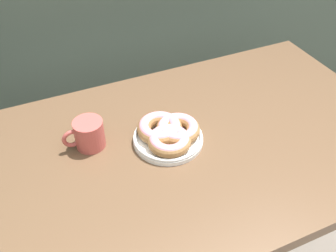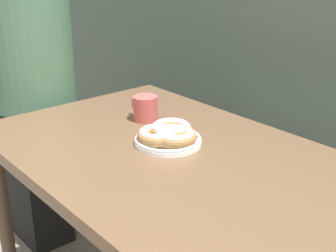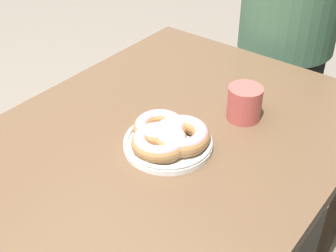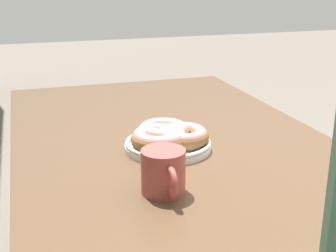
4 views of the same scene
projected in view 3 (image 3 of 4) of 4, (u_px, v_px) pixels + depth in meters
dining_table at (136, 184)px, 1.10m from camera, size 1.29×0.79×0.74m
donut_plate at (168, 136)px, 1.08m from camera, size 0.22×0.24×0.06m
coffee_mug at (245, 102)px, 1.17m from camera, size 0.12×0.09×0.09m
person_figure at (291, 12)px, 1.61m from camera, size 0.39×0.34×1.49m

